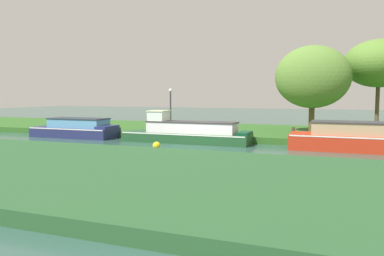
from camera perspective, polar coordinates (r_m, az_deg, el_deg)
ground_plane at (r=21.71m, az=0.34°, el=-2.68°), size 120.00×120.00×0.00m
riverbank_far at (r=28.30m, az=5.35°, el=-0.49°), size 72.00×10.00×0.40m
riverbank_near at (r=13.74m, az=-13.12°, el=-6.48°), size 72.00×10.00×0.40m
navy_barge at (r=27.18m, az=-16.95°, el=-0.14°), size 6.05×2.13×1.32m
forest_narrowboat at (r=23.09m, az=-0.79°, el=-0.70°), size 7.94×1.92×1.93m
red_cruiser at (r=21.46m, az=23.23°, el=-1.45°), size 6.48×2.23×1.52m
willow_tree_left at (r=26.69m, az=17.63°, el=7.30°), size 4.93×3.29×5.77m
willow_tree_centre at (r=29.24m, az=26.26°, el=8.67°), size 4.66×4.67×6.27m
lamp_post at (r=26.10m, az=-3.24°, el=3.54°), size 0.24×0.24×2.92m
mooring_post_near at (r=22.71m, az=14.93°, el=-0.68°), size 0.18×0.18×0.64m
channel_buoy at (r=20.31m, az=-5.35°, el=-2.64°), size 0.41×0.41×0.41m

